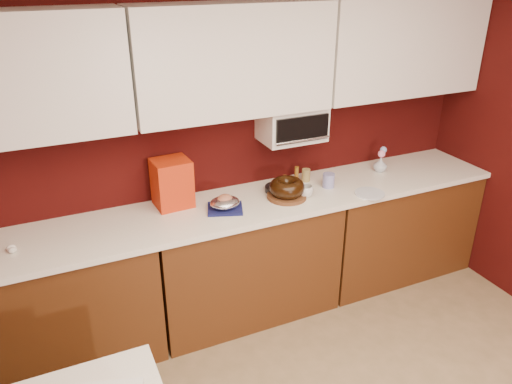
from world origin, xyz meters
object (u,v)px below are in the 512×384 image
object	(u,v)px
pandoro_box	(172,183)
blue_jar	(329,180)
toaster_oven	(292,123)
foil_ham_nest	(225,203)
bundt_cake	(287,187)
flower_vase	(380,164)
coffee_mug	(305,190)

from	to	relation	value
pandoro_box	blue_jar	xyz separation A→B (m)	(1.13, -0.18, -0.11)
blue_jar	toaster_oven	bearing A→B (deg)	143.89
foil_ham_nest	blue_jar	world-z (taller)	blue_jar
foil_ham_nest	blue_jar	size ratio (longest dim) A/B	1.94
toaster_oven	pandoro_box	size ratio (longest dim) A/B	1.37
bundt_cake	pandoro_box	world-z (taller)	pandoro_box
bundt_cake	flower_vase	world-z (taller)	bundt_cake
bundt_cake	pandoro_box	distance (m)	0.80
toaster_oven	foil_ham_nest	world-z (taller)	toaster_oven
bundt_cake	coffee_mug	bearing A→B (deg)	-18.22
toaster_oven	bundt_cake	distance (m)	0.47
foil_ham_nest	blue_jar	bearing A→B (deg)	2.36
bundt_cake	blue_jar	bearing A→B (deg)	5.84
bundt_cake	blue_jar	size ratio (longest dim) A/B	2.37
coffee_mug	blue_jar	xyz separation A→B (m)	(0.24, 0.08, 0.00)
toaster_oven	pandoro_box	distance (m)	0.95
coffee_mug	flower_vase	distance (m)	0.79
toaster_oven	flower_vase	bearing A→B (deg)	-5.90
toaster_oven	flower_vase	size ratio (longest dim) A/B	3.51
coffee_mug	bundt_cake	bearing A→B (deg)	161.78
bundt_cake	foil_ham_nest	bearing A→B (deg)	179.62
coffee_mug	blue_jar	distance (m)	0.25
toaster_oven	bundt_cake	world-z (taller)	toaster_oven
foil_ham_nest	flower_vase	distance (m)	1.37
pandoro_box	flower_vase	world-z (taller)	pandoro_box
pandoro_box	toaster_oven	bearing A→B (deg)	-4.27
coffee_mug	flower_vase	bearing A→B (deg)	12.29
pandoro_box	coffee_mug	bearing A→B (deg)	-19.85
pandoro_box	blue_jar	world-z (taller)	pandoro_box
pandoro_box	bundt_cake	bearing A→B (deg)	-19.54
coffee_mug	pandoro_box	bearing A→B (deg)	163.67
blue_jar	foil_ham_nest	bearing A→B (deg)	-177.64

